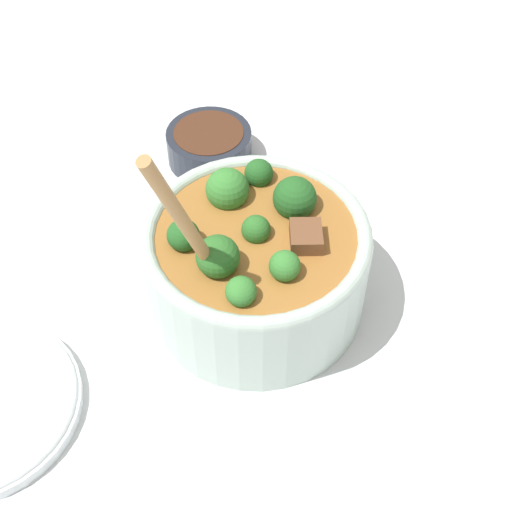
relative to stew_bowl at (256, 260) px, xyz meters
The scene contains 3 objects.
ground_plane 0.06m from the stew_bowl, 19.40° to the right, with size 4.00×4.00×0.00m, color silver.
stew_bowl is the anchor object (origin of this frame).
condiment_bowl 0.23m from the stew_bowl, 101.08° to the left, with size 0.10×0.10×0.04m.
Camera 1 is at (-0.03, -0.46, 0.60)m, focal length 50.00 mm.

